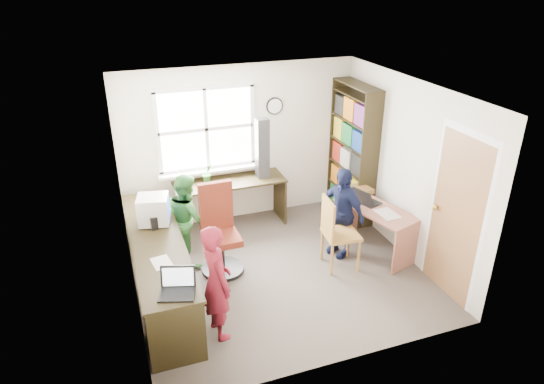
{
  "coord_description": "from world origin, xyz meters",
  "views": [
    {
      "loc": [
        -1.86,
        -4.98,
        3.67
      ],
      "look_at": [
        0.0,
        0.25,
        1.05
      ],
      "focal_mm": 32.0,
      "sensor_mm": 36.0,
      "label": 1
    }
  ],
  "objects_px": {
    "wooden_chair": "(336,230)",
    "potted_plant": "(207,173)",
    "bookshelf": "(352,155)",
    "person_navy": "(341,212)",
    "person_red": "(217,282)",
    "l_desk": "(180,274)",
    "laptop_right": "(365,200)",
    "person_green": "(188,218)",
    "laptop_left": "(178,287)",
    "crt_monitor": "(154,210)",
    "cd_tower": "(262,148)",
    "right_desk": "(375,220)",
    "swivel_chair": "(220,234)"
  },
  "relations": [
    {
      "from": "person_red",
      "to": "laptop_right",
      "type": "bearing_deg",
      "value": -74.31
    },
    {
      "from": "bookshelf",
      "to": "person_navy",
      "type": "distance_m",
      "value": 1.29
    },
    {
      "from": "laptop_right",
      "to": "cd_tower",
      "type": "xyz_separation_m",
      "value": [
        -1.1,
        1.18,
        0.48
      ]
    },
    {
      "from": "cd_tower",
      "to": "person_red",
      "type": "height_order",
      "value": "cd_tower"
    },
    {
      "from": "right_desk",
      "to": "swivel_chair",
      "type": "distance_m",
      "value": 2.14
    },
    {
      "from": "swivel_chair",
      "to": "laptop_right",
      "type": "relative_size",
      "value": 2.96
    },
    {
      "from": "wooden_chair",
      "to": "person_navy",
      "type": "xyz_separation_m",
      "value": [
        0.21,
        0.27,
        0.09
      ]
    },
    {
      "from": "wooden_chair",
      "to": "person_navy",
      "type": "relative_size",
      "value": 0.79
    },
    {
      "from": "swivel_chair",
      "to": "laptop_right",
      "type": "distance_m",
      "value": 2.06
    },
    {
      "from": "swivel_chair",
      "to": "laptop_left",
      "type": "xyz_separation_m",
      "value": [
        -0.75,
        -1.35,
        0.3
      ]
    },
    {
      "from": "laptop_left",
      "to": "person_green",
      "type": "xyz_separation_m",
      "value": [
        0.4,
        1.7,
        -0.18
      ]
    },
    {
      "from": "laptop_left",
      "to": "cd_tower",
      "type": "relative_size",
      "value": 0.46
    },
    {
      "from": "potted_plant",
      "to": "crt_monitor",
      "type": "bearing_deg",
      "value": -131.93
    },
    {
      "from": "person_red",
      "to": "l_desk",
      "type": "bearing_deg",
      "value": 18.34
    },
    {
      "from": "person_navy",
      "to": "cd_tower",
      "type": "bearing_deg",
      "value": -172.72
    },
    {
      "from": "wooden_chair",
      "to": "potted_plant",
      "type": "bearing_deg",
      "value": 134.6
    },
    {
      "from": "l_desk",
      "to": "potted_plant",
      "type": "height_order",
      "value": "potted_plant"
    },
    {
      "from": "bookshelf",
      "to": "wooden_chair",
      "type": "distance_m",
      "value": 1.65
    },
    {
      "from": "laptop_right",
      "to": "person_green",
      "type": "bearing_deg",
      "value": 60.99
    },
    {
      "from": "cd_tower",
      "to": "person_red",
      "type": "bearing_deg",
      "value": -120.94
    },
    {
      "from": "swivel_chair",
      "to": "person_red",
      "type": "xyz_separation_m",
      "value": [
        -0.33,
        -1.21,
        0.15
      ]
    },
    {
      "from": "bookshelf",
      "to": "person_red",
      "type": "distance_m",
      "value": 3.37
    },
    {
      "from": "right_desk",
      "to": "cd_tower",
      "type": "bearing_deg",
      "value": 113.62
    },
    {
      "from": "wooden_chair",
      "to": "potted_plant",
      "type": "xyz_separation_m",
      "value": [
        -1.31,
        1.6,
        0.35
      ]
    },
    {
      "from": "right_desk",
      "to": "person_navy",
      "type": "xyz_separation_m",
      "value": [
        -0.47,
        0.11,
        0.15
      ]
    },
    {
      "from": "swivel_chair",
      "to": "wooden_chair",
      "type": "bearing_deg",
      "value": -18.88
    },
    {
      "from": "potted_plant",
      "to": "wooden_chair",
      "type": "bearing_deg",
      "value": -50.68
    },
    {
      "from": "l_desk",
      "to": "person_green",
      "type": "distance_m",
      "value": 1.03
    },
    {
      "from": "wooden_chair",
      "to": "laptop_left",
      "type": "xyz_separation_m",
      "value": [
        -2.18,
        -0.88,
        0.26
      ]
    },
    {
      "from": "bookshelf",
      "to": "person_navy",
      "type": "height_order",
      "value": "bookshelf"
    },
    {
      "from": "wooden_chair",
      "to": "laptop_right",
      "type": "height_order",
      "value": "wooden_chair"
    },
    {
      "from": "bookshelf",
      "to": "person_navy",
      "type": "xyz_separation_m",
      "value": [
        -0.69,
        -1.03,
        -0.37
      ]
    },
    {
      "from": "l_desk",
      "to": "person_green",
      "type": "relative_size",
      "value": 2.35
    },
    {
      "from": "cd_tower",
      "to": "wooden_chair",
      "type": "bearing_deg",
      "value": -74.28
    },
    {
      "from": "potted_plant",
      "to": "person_red",
      "type": "relative_size",
      "value": 0.21
    },
    {
      "from": "laptop_right",
      "to": "potted_plant",
      "type": "bearing_deg",
      "value": 38.96
    },
    {
      "from": "laptop_left",
      "to": "person_green",
      "type": "distance_m",
      "value": 1.75
    },
    {
      "from": "cd_tower",
      "to": "person_green",
      "type": "distance_m",
      "value": 1.59
    },
    {
      "from": "person_green",
      "to": "bookshelf",
      "type": "bearing_deg",
      "value": -86.26
    },
    {
      "from": "crt_monitor",
      "to": "potted_plant",
      "type": "bearing_deg",
      "value": 60.68
    },
    {
      "from": "laptop_left",
      "to": "person_red",
      "type": "bearing_deg",
      "value": 36.51
    },
    {
      "from": "wooden_chair",
      "to": "crt_monitor",
      "type": "distance_m",
      "value": 2.32
    },
    {
      "from": "l_desk",
      "to": "swivel_chair",
      "type": "relative_size",
      "value": 2.49
    },
    {
      "from": "l_desk",
      "to": "person_green",
      "type": "bearing_deg",
      "value": 73.92
    },
    {
      "from": "crt_monitor",
      "to": "laptop_left",
      "type": "relative_size",
      "value": 1.03
    },
    {
      "from": "l_desk",
      "to": "laptop_left",
      "type": "distance_m",
      "value": 0.81
    },
    {
      "from": "person_green",
      "to": "right_desk",
      "type": "bearing_deg",
      "value": -111.39
    },
    {
      "from": "wooden_chair",
      "to": "person_red",
      "type": "bearing_deg",
      "value": -151.89
    },
    {
      "from": "wooden_chair",
      "to": "cd_tower",
      "type": "relative_size",
      "value": 1.11
    },
    {
      "from": "swivel_chair",
      "to": "person_red",
      "type": "relative_size",
      "value": 0.89
    }
  ]
}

